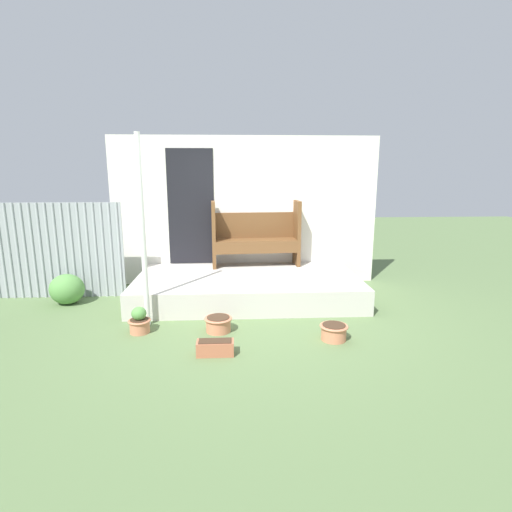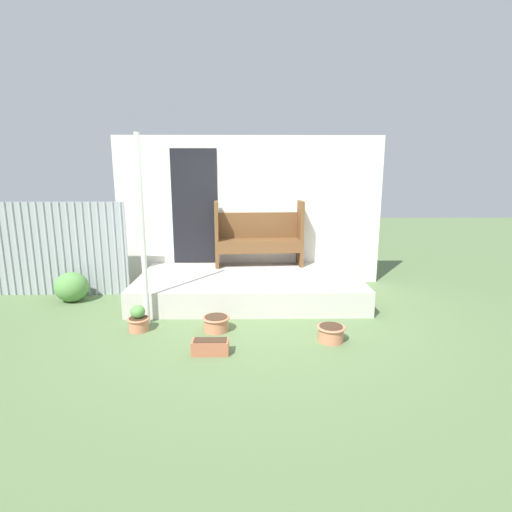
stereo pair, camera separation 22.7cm
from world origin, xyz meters
The scene contains 11 objects.
ground_plane centered at (0.00, 0.00, 0.00)m, with size 24.00×24.00×0.00m, color #5B7547.
porch_slab centered at (0.00, 0.93, 0.19)m, with size 3.48×1.85×0.37m.
house_wall centered at (-0.04, 1.88, 1.30)m, with size 4.68×0.08×2.60m.
fence_corrugated centered at (-3.19, 1.16, 0.76)m, with size 2.43×0.05×1.53m.
support_post centered at (-1.36, -0.12, 1.23)m, with size 0.07×0.07×2.47m.
bench centered at (0.17, 1.64, 0.93)m, with size 1.53×0.49×1.13m.
flower_pot_left centered at (-1.41, -0.39, 0.15)m, with size 0.29×0.29×0.34m.
flower_pot_middle centered at (-0.41, -0.40, 0.11)m, with size 0.36×0.36×0.19m.
flower_pot_right centered at (0.99, -0.73, 0.11)m, with size 0.34×0.34×0.19m.
planter_box_rect centered at (-0.42, -1.06, 0.08)m, with size 0.41×0.18×0.17m.
shrub_by_fence centered at (-2.77, 0.81, 0.23)m, with size 0.51×0.46×0.47m.
Camera 1 is at (-0.19, -5.20, 2.01)m, focal length 28.00 mm.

